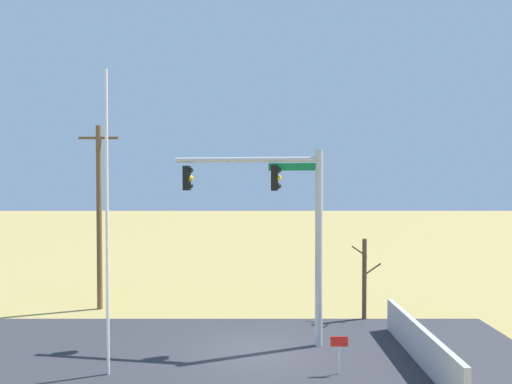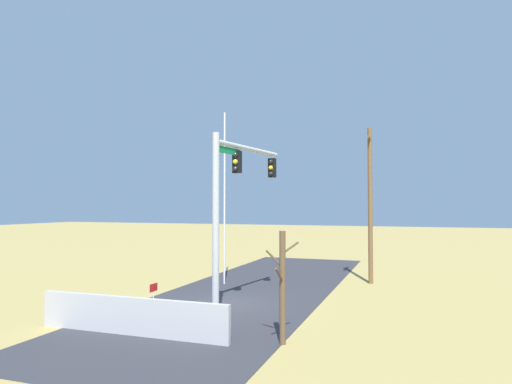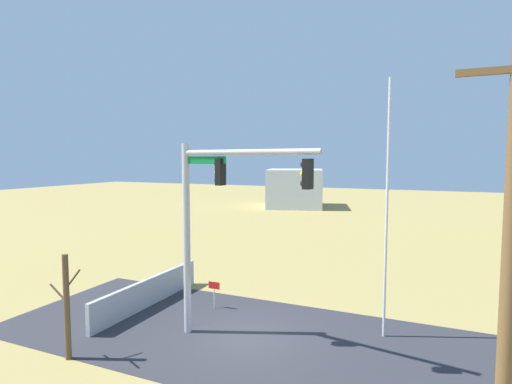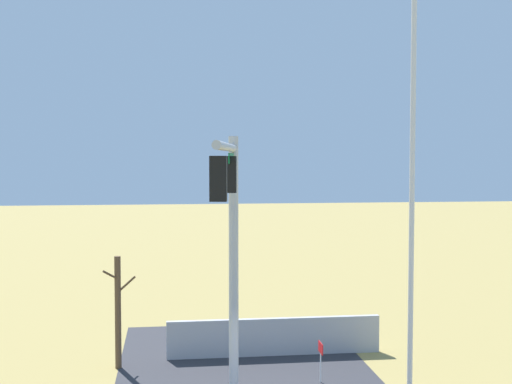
# 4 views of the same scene
# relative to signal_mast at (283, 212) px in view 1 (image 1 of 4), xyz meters

# --- Properties ---
(ground_plane) EXTENTS (160.00, 160.00, 0.00)m
(ground_plane) POSITION_rel_signal_mast_xyz_m (-1.03, -0.74, -5.01)
(ground_plane) COLOR #9E894C
(road_surface) EXTENTS (28.00, 8.00, 0.01)m
(road_surface) POSITION_rel_signal_mast_xyz_m (-5.03, -0.74, -5.01)
(road_surface) COLOR #2D2D33
(road_surface) RESTS_ON ground_plane
(sidewalk_corner) EXTENTS (6.00, 6.00, 0.01)m
(sidewalk_corner) POSITION_rel_signal_mast_xyz_m (2.33, -0.21, -5.01)
(sidewalk_corner) COLOR #B7B5AD
(sidewalk_corner) RESTS_ON ground_plane
(retaining_fence) EXTENTS (0.20, 7.31, 1.28)m
(retaining_fence) POSITION_rel_signal_mast_xyz_m (4.55, -1.91, -4.37)
(retaining_fence) COLOR #A8A8AD
(retaining_fence) RESTS_ON ground_plane
(signal_mast) EXTENTS (5.64, 1.14, 7.36)m
(signal_mast) POSITION_rel_signal_mast_xyz_m (0.00, 0.00, 0.00)
(signal_mast) COLOR #B2B5BA
(signal_mast) RESTS_ON ground_plane
(flagpole) EXTENTS (0.10, 0.10, 9.74)m
(flagpole) POSITION_rel_signal_mast_xyz_m (-5.76, -2.87, -0.14)
(flagpole) COLOR silver
(flagpole) RESTS_ON ground_plane
(utility_pole) EXTENTS (1.90, 0.26, 8.86)m
(utility_pole) POSITION_rel_signal_mast_xyz_m (-8.59, 4.94, -0.42)
(utility_pole) COLOR brown
(utility_pole) RESTS_ON ground_plane
(bare_tree) EXTENTS (1.27, 1.02, 3.61)m
(bare_tree) POSITION_rel_signal_mast_xyz_m (3.84, 3.26, -3.15)
(bare_tree) COLOR brown
(bare_tree) RESTS_ON ground_plane
(open_sign) EXTENTS (0.56, 0.04, 1.22)m
(open_sign) POSITION_rel_signal_mast_xyz_m (1.64, -2.85, -4.11)
(open_sign) COLOR silver
(open_sign) RESTS_ON ground_plane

